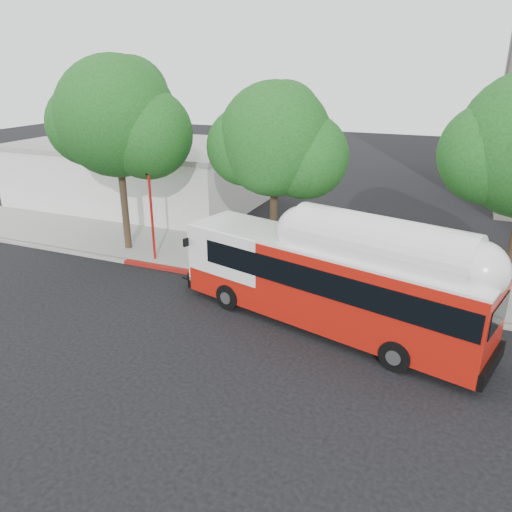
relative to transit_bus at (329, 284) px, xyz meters
The scene contains 9 objects.
ground 3.65m from the transit_bus, 152.98° to the right, with size 120.00×120.00×0.00m, color black.
sidewalk 6.03m from the transit_bus, 119.67° to the left, with size 60.00×5.00×0.15m, color gray.
curb_strip 4.11m from the transit_bus, 139.66° to the left, with size 60.00×0.30×0.15m, color gray.
red_curb_segment 6.56m from the transit_bus, 157.45° to the left, with size 10.00×0.32×0.16m, color maroon.
street_tree_left 13.06m from the transit_bus, 160.23° to the left, with size 6.67×5.80×9.74m.
street_tree_mid 7.12m from the transit_bus, 126.99° to the left, with size 5.75×5.00×8.62m.
low_commercial_bldg 21.02m from the transit_bus, 143.38° to the left, with size 16.20×10.20×4.25m.
transit_bus is the anchor object (origin of this frame).
signal_pole 10.17m from the transit_bus, 161.84° to the left, with size 0.13×0.44×4.65m.
Camera 1 is at (6.81, -14.80, 9.14)m, focal length 35.00 mm.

